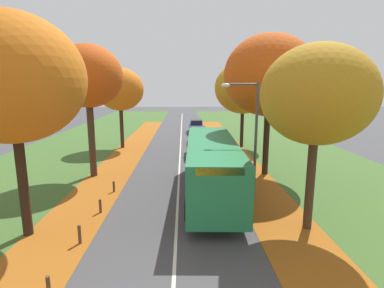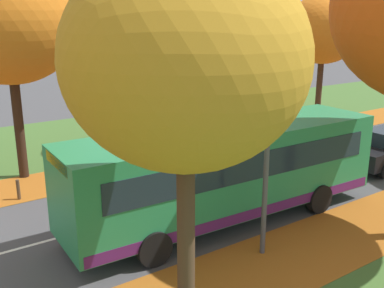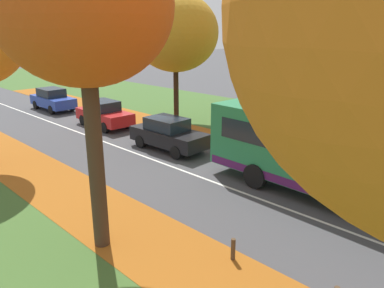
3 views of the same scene
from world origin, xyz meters
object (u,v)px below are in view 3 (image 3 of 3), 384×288
object	(u,v)px
bus	(347,157)
tree_right_far	(175,33)
car_red_following	(104,114)
car_blue_third_in_line	(53,99)
bollard_sixth	(233,249)
tree_left_mid	(83,7)
tree_right_mid	(312,15)
car_black_lead	(169,134)

from	to	relation	value
bus	tree_right_far	bearing A→B (deg)	72.31
car_red_following	bus	bearing A→B (deg)	-90.28
car_red_following	car_blue_third_in_line	bearing A→B (deg)	89.66
tree_right_far	car_red_following	xyz separation A→B (m)	(-4.04, 2.25, -4.81)
tree_right_far	bollard_sixth	world-z (taller)	tree_right_far
tree_right_far	car_red_following	size ratio (longest dim) A/B	1.89
tree_left_mid	car_blue_third_in_line	world-z (taller)	tree_left_mid
bus	tree_right_mid	bearing A→B (deg)	43.99
tree_left_mid	car_black_lead	xyz separation A→B (m)	(7.19, 5.15, -5.56)
car_blue_third_in_line	tree_right_mid	bearing A→B (deg)	-78.14
tree_right_far	bus	world-z (taller)	tree_right_far
bollard_sixth	car_red_following	world-z (taller)	car_red_following
car_blue_third_in_line	bus	bearing A→B (deg)	-90.30
bollard_sixth	car_blue_third_in_line	world-z (taller)	car_blue_third_in_line
tree_right_far	car_black_lead	world-z (taller)	tree_right_far
car_red_following	tree_left_mid	bearing A→B (deg)	-123.17
tree_right_mid	bollard_sixth	world-z (taller)	tree_right_mid
bollard_sixth	tree_right_mid	bearing A→B (deg)	19.18
tree_right_far	car_blue_third_in_line	bearing A→B (deg)	113.37
tree_right_mid	tree_right_far	xyz separation A→B (m)	(0.15, 9.07, -0.84)
bus	car_black_lead	size ratio (longest dim) A/B	2.47
tree_left_mid	bus	distance (m)	9.50
tree_right_mid	car_red_following	xyz separation A→B (m)	(-3.89, 11.31, -5.64)
tree_right_mid	bollard_sixth	distance (m)	11.65
bollard_sixth	car_red_following	size ratio (longest dim) A/B	0.15
tree_left_mid	bollard_sixth	bearing A→B (deg)	-57.13
tree_right_far	car_black_lead	bearing A→B (deg)	-136.92
car_red_following	car_blue_third_in_line	distance (m)	7.00
tree_left_mid	car_blue_third_in_line	xyz separation A→B (m)	(7.52, 18.44, -5.56)
tree_left_mid	car_blue_third_in_line	distance (m)	20.67
tree_left_mid	car_black_lead	size ratio (longest dim) A/B	1.97
bollard_sixth	bus	bearing A→B (deg)	-6.08
tree_right_far	bus	distance (m)	14.08
bus	car_red_following	bearing A→B (deg)	89.72
bus	car_black_lead	xyz separation A→B (m)	(-0.21, 8.85, -0.89)
car_red_following	bollard_sixth	bearing A→B (deg)	-110.53
bollard_sixth	car_black_lead	size ratio (longest dim) A/B	0.15
bus	car_black_lead	world-z (taller)	bus
bus	car_black_lead	bearing A→B (deg)	91.38
bollard_sixth	car_black_lead	world-z (taller)	car_black_lead
tree_right_mid	car_black_lead	xyz separation A→B (m)	(-4.17, 5.02, -5.64)
bollard_sixth	bus	world-z (taller)	bus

